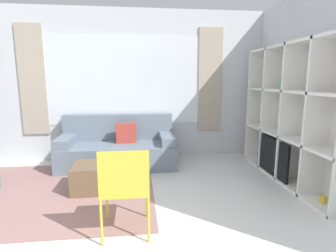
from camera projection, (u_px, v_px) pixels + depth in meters
wall_back at (125, 85)px, 4.78m from camera, size 6.33×0.11×2.70m
wall_right at (317, 88)px, 3.48m from camera, size 0.07×4.40×2.70m
area_rug at (54, 192)px, 3.45m from camera, size 2.61×2.20×0.01m
shelving_unit at (293, 117)px, 3.72m from camera, size 0.36×2.24×1.96m
couch_main at (118, 148)px, 4.51m from camera, size 1.92×0.86×0.85m
ottoman at (99, 177)px, 3.48m from camera, size 0.65×0.50×0.36m
folding_chair at (125, 184)px, 2.40m from camera, size 0.44×0.46×0.86m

